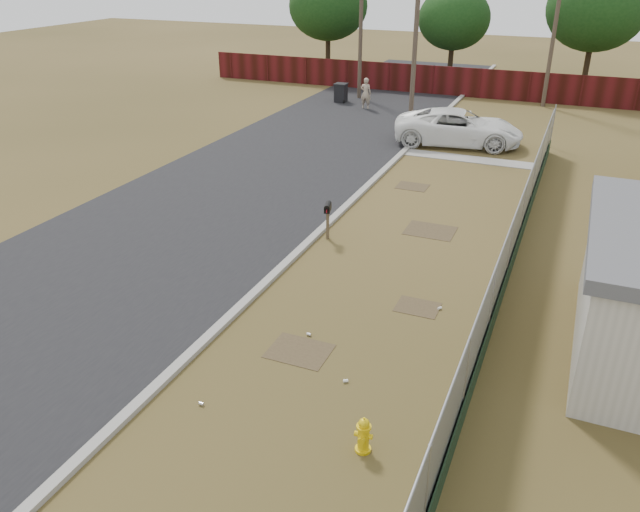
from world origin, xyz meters
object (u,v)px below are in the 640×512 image
at_px(mailbox, 328,211).
at_px(pedestrian, 366,93).
at_px(trash_bin, 341,92).
at_px(fire_hydrant, 363,435).
at_px(pickup_truck, 459,127).

relative_size(mailbox, pedestrian, 0.68).
bearing_deg(trash_bin, mailbox, -70.00).
relative_size(fire_hydrant, pedestrian, 0.43).
distance_m(pickup_truck, pedestrian, 8.63).
relative_size(fire_hydrant, pickup_truck, 0.13).
height_order(mailbox, pedestrian, pedestrian).
xyz_separation_m(fire_hydrant, pickup_truck, (-2.64, 21.13, 0.47)).
bearing_deg(mailbox, pedestrian, 105.45).
bearing_deg(mailbox, fire_hydrant, -63.81).
xyz_separation_m(pickup_truck, trash_bin, (-8.59, 6.72, -0.25)).
height_order(pickup_truck, pedestrian, pedestrian).
bearing_deg(mailbox, pickup_truck, 82.87).
xyz_separation_m(mailbox, pickup_truck, (1.57, 12.58, -0.13)).
distance_m(pickup_truck, trash_bin, 10.91).
bearing_deg(pedestrian, pickup_truck, 140.22).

